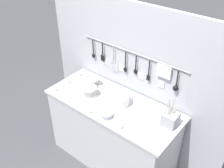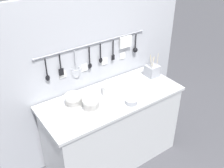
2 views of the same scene
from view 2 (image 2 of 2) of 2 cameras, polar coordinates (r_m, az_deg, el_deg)
ground_plane at (r=3.17m, az=0.03°, el=-15.49°), size 20.00×20.00×0.00m
counter at (r=2.87m, az=0.03°, el=-9.74°), size 1.45×0.61×0.85m
back_wall at (r=2.82m, az=-3.95°, el=1.53°), size 2.25×0.11×1.82m
bowl_stack_nested_right at (r=2.49m, az=-8.38°, el=-3.52°), size 0.16×0.16×0.11m
bowl_stack_wide_centre at (r=2.43m, az=-4.62°, el=-4.38°), size 0.15×0.15×0.11m
plate_stack at (r=2.62m, az=0.49°, el=-1.15°), size 0.24×0.24×0.12m
steel_mixing_bowl at (r=2.52m, az=4.23°, el=-3.80°), size 0.12×0.12×0.04m
cutlery_caddy at (r=2.97m, az=8.72°, el=2.93°), size 0.14×0.14×0.27m
cup_beside_plates at (r=2.39m, az=2.08°, el=-5.97°), size 0.05×0.05×0.04m
cup_centre at (r=2.20m, az=-10.13°, el=-10.59°), size 0.05×0.05×0.04m
cup_mid_row at (r=2.34m, az=-12.27°, el=-7.86°), size 0.05×0.05×0.04m
cup_by_caddy at (r=2.60m, az=8.39°, el=-2.93°), size 0.05×0.05×0.04m
cup_edge_far at (r=2.57m, az=-6.11°, el=-3.21°), size 0.05×0.05×0.04m
cup_back_right at (r=2.48m, az=-14.13°, el=-5.58°), size 0.05×0.05×0.04m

